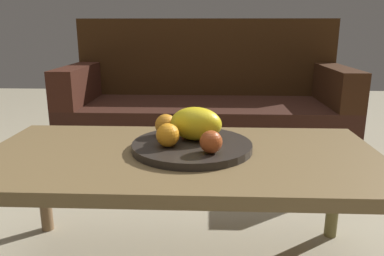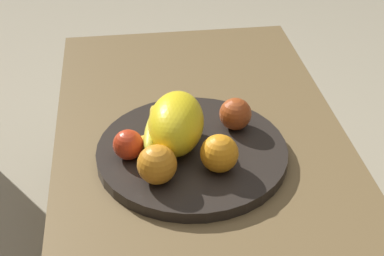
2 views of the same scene
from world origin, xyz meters
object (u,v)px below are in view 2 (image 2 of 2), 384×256
Objects in this scene: orange_left at (157,164)px; apple_left at (235,114)px; coffee_table at (208,183)px; orange_front at (219,153)px; fruit_bowl at (192,153)px; melon_large_front at (176,123)px; banana_bunch at (159,133)px; apple_front at (128,145)px.

orange_left is 0.24m from apple_left.
coffee_table is 0.12m from orange_front.
fruit_bowl is 0.08m from melon_large_front.
banana_bunch is at bearing 61.26° from coffee_table.
banana_bunch is (0.03, -0.06, -0.00)m from apple_front.
apple_front is 0.89× the size of apple_left.
melon_large_front is 0.12m from orange_front.
banana_bunch is at bearing 76.77° from melon_large_front.
banana_bunch is (0.11, -0.01, -0.01)m from orange_left.
apple_left is (0.08, -0.23, 0.00)m from apple_front.
banana_bunch is at bearing 73.16° from fruit_bowl.
fruit_bowl is 6.42× the size of apple_front.
apple_left reaches higher than banana_bunch.
orange_left is at bearing 155.62° from melon_large_front.
melon_large_front is 2.84× the size of apple_front.
apple_front is at bearing 108.04° from apple_left.
apple_front is (-0.03, 0.10, -0.03)m from melon_large_front.
fruit_bowl is at bearing -39.95° from orange_left.
apple_left is (0.05, -0.13, -0.02)m from melon_large_front.
orange_left is (-0.11, 0.05, -0.02)m from melon_large_front.
melon_large_front is at bearing -103.23° from banana_bunch.
coffee_table is at bearing 142.76° from apple_left.
orange_left is at bearing 98.95° from orange_front.
orange_front is 0.15m from apple_left.
coffee_table is 16.81× the size of orange_left.
apple_left reaches higher than coffee_table.
fruit_bowl is at bearing 30.15° from orange_front.
coffee_table is at bearing -118.74° from banana_bunch.
fruit_bowl is at bearing 42.47° from coffee_table.
banana_bunch is (0.02, 0.07, 0.04)m from fruit_bowl.
coffee_table is 0.15m from banana_bunch.
apple_front is 0.25m from apple_left.
orange_front reaches higher than banana_bunch.
coffee_table is 20.84× the size of apple_front.
banana_bunch reaches higher than fruit_bowl.
orange_front is 1.22× the size of apple_front.
melon_large_front is 2.51× the size of apple_left.
coffee_table is at bearing -126.20° from melon_large_front.
coffee_table is 18.45× the size of apple_left.
orange_front is 1.08× the size of apple_left.
banana_bunch is (0.10, 0.11, -0.01)m from orange_front.
orange_front is at bearing -81.05° from orange_left.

